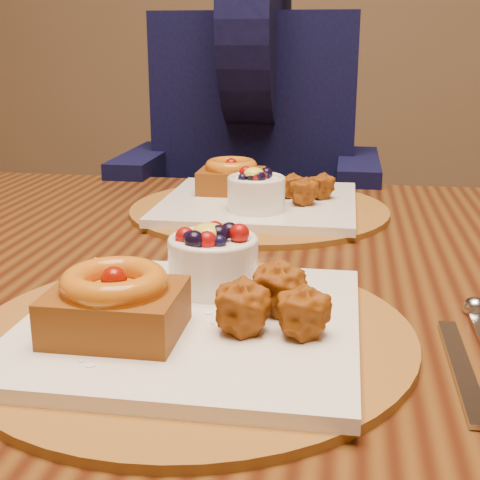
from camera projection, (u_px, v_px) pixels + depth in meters
The scene contains 6 objects.
dining_table at pixel (235, 319), 0.80m from camera, with size 1.60×0.90×0.76m.
place_setting_near at pixel (190, 311), 0.57m from camera, with size 0.38×0.38×0.08m.
place_setting_far at pixel (258, 199), 0.98m from camera, with size 0.38×0.38×0.08m.
cutlery_near at pixel (477, 357), 0.53m from camera, with size 0.06×0.17×0.00m, color #B2B2B7.
chair_far at pixel (237, 277), 1.47m from camera, with size 0.50×0.50×0.90m.
diner at pixel (257, 106), 1.38m from camera, with size 0.50×0.48×0.81m.
Camera 1 is at (0.10, -0.64, 1.00)m, focal length 50.00 mm.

